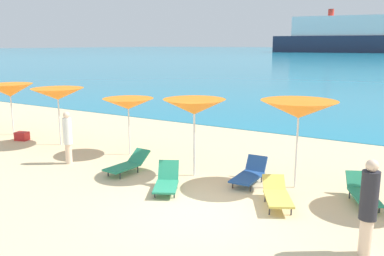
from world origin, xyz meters
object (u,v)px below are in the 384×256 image
object	(u,v)px
umbrella_1	(10,90)
cooler_box	(22,136)
lounge_chair_10	(167,181)
lounge_chair_1	(128,164)
umbrella_2	(58,94)
lounge_chair_4	(250,174)
cruise_ship	(349,36)
umbrella_3	(128,104)
beachgoer_1	(68,136)
beachgoer_0	(369,205)
umbrella_5	(299,109)
umbrella_4	(194,107)
lounge_chair_7	(362,192)
lounge_chair_3	(277,194)

from	to	relation	value
umbrella_1	cooler_box	world-z (taller)	umbrella_1
lounge_chair_10	cooler_box	xyz separation A→B (m)	(-8.35, 1.74, -0.10)
lounge_chair_1	umbrella_2	bearing A→B (deg)	166.91
umbrella_1	lounge_chair_4	distance (m)	11.39
umbrella_2	cruise_ship	distance (m)	182.70
umbrella_3	lounge_chair_10	bearing A→B (deg)	-35.96
lounge_chair_4	beachgoer_1	bearing A→B (deg)	-170.10
umbrella_1	beachgoer_0	xyz separation A→B (m)	(14.68, -3.13, -0.93)
umbrella_2	umbrella_5	size ratio (longest dim) A/B	0.92
umbrella_4	lounge_chair_7	xyz separation A→B (m)	(4.64, 0.29, -1.79)
umbrella_3	lounge_chair_10	world-z (taller)	umbrella_3
umbrella_1	cruise_ship	size ratio (longest dim) A/B	0.03
umbrella_5	lounge_chair_1	distance (m)	5.27
lounge_chair_1	cooler_box	xyz separation A→B (m)	(-6.45, 1.08, -0.11)
lounge_chair_7	lounge_chair_10	size ratio (longest dim) A/B	1.12
umbrella_2	beachgoer_0	bearing A→B (deg)	-14.29
cooler_box	umbrella_3	bearing A→B (deg)	-9.09
cooler_box	umbrella_1	bearing A→B (deg)	142.24
umbrella_3	lounge_chair_10	xyz separation A→B (m)	(3.22, -2.33, -1.54)
lounge_chair_3	cooler_box	distance (m)	11.27
umbrella_3	umbrella_2	bearing A→B (deg)	-174.95
beachgoer_1	cooler_box	distance (m)	4.44
lounge_chair_10	beachgoer_1	xyz separation A→B (m)	(-4.18, 0.42, 0.65)
umbrella_3	beachgoer_0	xyz separation A→B (m)	(8.29, -3.21, -0.82)
beachgoer_0	cooler_box	distance (m)	13.70
umbrella_5	lounge_chair_10	world-z (taller)	umbrella_5
cruise_ship	lounge_chair_1	bearing A→B (deg)	-87.43
cruise_ship	lounge_chair_4	bearing A→B (deg)	-86.29
lounge_chair_10	umbrella_3	bearing A→B (deg)	115.92
lounge_chair_7	cruise_ship	world-z (taller)	cruise_ship
lounge_chair_10	beachgoer_0	bearing A→B (deg)	-37.94
umbrella_2	cruise_ship	world-z (taller)	cruise_ship
umbrella_2	umbrella_3	distance (m)	3.23
lounge_chair_4	beachgoer_1	world-z (taller)	beachgoer_1
lounge_chair_3	lounge_chair_7	bearing A→B (deg)	7.30
umbrella_5	lounge_chair_3	bearing A→B (deg)	-89.22
lounge_chair_1	lounge_chair_3	world-z (taller)	lounge_chair_1
lounge_chair_3	lounge_chair_10	bearing A→B (deg)	162.00
lounge_chair_3	lounge_chair_4	size ratio (longest dim) A/B	1.07
umbrella_3	lounge_chair_7	distance (m)	7.98
umbrella_1	umbrella_5	xyz separation A→B (m)	(12.44, -0.23, 0.24)
beachgoer_0	beachgoer_1	size ratio (longest dim) A/B	1.07
umbrella_4	cruise_ship	bearing A→B (deg)	99.54
umbrella_3	lounge_chair_4	bearing A→B (deg)	-7.75
umbrella_1	umbrella_2	bearing A→B (deg)	-3.57
umbrella_5	lounge_chair_7	distance (m)	2.58
cooler_box	cruise_ship	world-z (taller)	cruise_ship
umbrella_4	cruise_ship	distance (m)	184.20
lounge_chair_7	lounge_chair_10	xyz separation A→B (m)	(-4.59, -1.79, -0.00)
umbrella_4	lounge_chair_1	size ratio (longest dim) A/B	1.46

